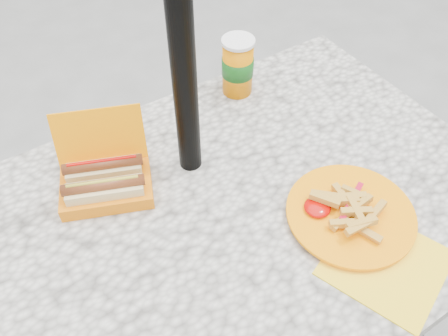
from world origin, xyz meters
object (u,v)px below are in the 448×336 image
hotdog_box (105,180)px  soda_cup (238,66)px  fries_plate (352,217)px  umbrella_pole (180,27)px

hotdog_box → soda_cup: bearing=39.3°
hotdog_box → soda_cup: (0.43, 0.13, 0.04)m
hotdog_box → fries_plate: (0.39, -0.35, -0.02)m
umbrella_pole → hotdog_box: bearing=172.3°
umbrella_pole → soda_cup: (0.23, 0.16, -0.27)m
fries_plate → umbrella_pole: bearing=121.5°
umbrella_pole → hotdog_box: umbrella_pole is taller
hotdog_box → soda_cup: 0.45m
hotdog_box → soda_cup: soda_cup is taller
fries_plate → hotdog_box: bearing=138.3°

